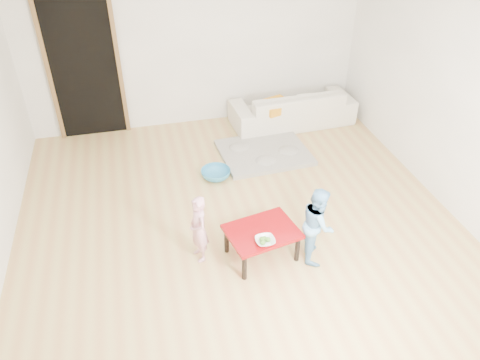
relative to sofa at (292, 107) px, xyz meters
name	(u,v)px	position (x,y,z in m)	size (l,w,h in m)	color
floor	(236,216)	(-1.40, -2.05, -0.28)	(5.00, 5.00, 0.01)	tan
back_wall	(195,40)	(-1.40, 0.45, 1.02)	(5.00, 0.02, 2.60)	white
right_wall	(450,93)	(1.10, -2.05, 1.02)	(0.02, 5.00, 2.60)	white
doorway	(84,69)	(-3.00, 0.43, 0.75)	(1.02, 0.08, 2.11)	brown
sofa	(292,107)	(0.00, 0.00, 0.00)	(1.89, 0.74, 0.55)	silver
cushion	(276,106)	(-0.34, -0.19, 0.15)	(0.45, 0.40, 0.12)	orange
red_table	(262,243)	(-1.30, -2.77, -0.10)	(0.71, 0.53, 0.35)	maroon
bowl	(265,241)	(-1.32, -2.95, 0.10)	(0.19, 0.19, 0.05)	white
broccoli	(265,241)	(-1.32, -2.95, 0.11)	(0.12, 0.12, 0.06)	#2D5919
child_pink	(199,229)	(-1.93, -2.63, 0.11)	(0.28, 0.18, 0.77)	#DD6585
child_blue	(318,224)	(-0.75, -2.89, 0.15)	(0.42, 0.32, 0.85)	#67BCEF
basin	(216,174)	(-1.47, -1.22, -0.22)	(0.39, 0.39, 0.12)	teal
blanket	(264,152)	(-0.69, -0.80, -0.25)	(1.21, 1.01, 0.06)	#9E988B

